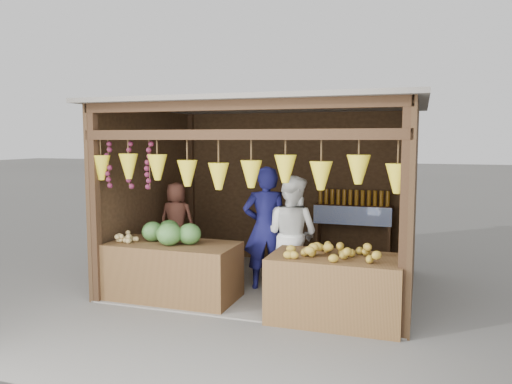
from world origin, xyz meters
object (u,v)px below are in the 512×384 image
counter_left (173,271)px  woman_standing (292,234)px  vendor_seated (177,219)px  man_standing (266,228)px  counter_right (335,289)px

counter_left → woman_standing: 1.70m
vendor_seated → counter_left: bearing=111.5°
man_standing → vendor_seated: bearing=-31.1°
counter_right → vendor_seated: size_ratio=1.31×
counter_left → man_standing: man_standing is taller
man_standing → woman_standing: man_standing is taller
man_standing → woman_standing: size_ratio=1.07×
man_standing → vendor_seated: man_standing is taller
man_standing → woman_standing: (0.39, -0.02, -0.06)m
woman_standing → vendor_seated: size_ratio=1.40×
vendor_seated → counter_right: bearing=152.1°
counter_left → counter_right: (2.20, -0.13, 0.01)m
counter_left → vendor_seated: bearing=115.0°
man_standing → counter_left: bearing=17.6°
man_standing → vendor_seated: (-1.56, 0.29, 0.01)m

